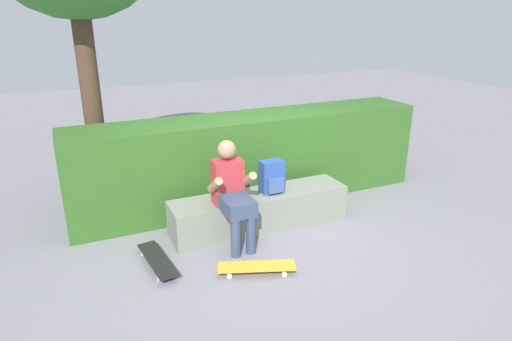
{
  "coord_description": "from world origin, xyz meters",
  "views": [
    {
      "loc": [
        -2.08,
        -4.24,
        2.57
      ],
      "look_at": [
        -0.08,
        0.21,
        0.78
      ],
      "focal_mm": 30.94,
      "sensor_mm": 36.0,
      "label": 1
    }
  ],
  "objects_px": {
    "bench_main": "(260,210)",
    "person_skater": "(232,191)",
    "skateboard_beside_bench": "(157,260)",
    "skateboard_near_person": "(257,267)",
    "backpack_on_bench": "(272,177)"
  },
  "relations": [
    {
      "from": "backpack_on_bench",
      "to": "skateboard_beside_bench",
      "type": "bearing_deg",
      "value": -166.32
    },
    {
      "from": "skateboard_near_person",
      "to": "skateboard_beside_bench",
      "type": "relative_size",
      "value": 1.0
    },
    {
      "from": "person_skater",
      "to": "backpack_on_bench",
      "type": "bearing_deg",
      "value": 19.37
    },
    {
      "from": "skateboard_near_person",
      "to": "backpack_on_bench",
      "type": "xyz_separation_m",
      "value": [
        0.62,
        0.93,
        0.57
      ]
    },
    {
      "from": "person_skater",
      "to": "skateboard_beside_bench",
      "type": "relative_size",
      "value": 1.47
    },
    {
      "from": "bench_main",
      "to": "person_skater",
      "type": "bearing_deg",
      "value": -153.69
    },
    {
      "from": "person_skater",
      "to": "skateboard_near_person",
      "type": "bearing_deg",
      "value": -91.6
    },
    {
      "from": "person_skater",
      "to": "skateboard_near_person",
      "type": "xyz_separation_m",
      "value": [
        -0.02,
        -0.71,
        -0.57
      ]
    },
    {
      "from": "skateboard_beside_bench",
      "to": "backpack_on_bench",
      "type": "distance_m",
      "value": 1.67
    },
    {
      "from": "bench_main",
      "to": "skateboard_near_person",
      "type": "distance_m",
      "value": 1.06
    },
    {
      "from": "bench_main",
      "to": "person_skater",
      "type": "distance_m",
      "value": 0.66
    },
    {
      "from": "bench_main",
      "to": "skateboard_beside_bench",
      "type": "height_order",
      "value": "bench_main"
    },
    {
      "from": "bench_main",
      "to": "skateboard_near_person",
      "type": "relative_size",
      "value": 2.72
    },
    {
      "from": "person_skater",
      "to": "bench_main",
      "type": "bearing_deg",
      "value": 26.31
    },
    {
      "from": "skateboard_near_person",
      "to": "skateboard_beside_bench",
      "type": "height_order",
      "value": "same"
    }
  ]
}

